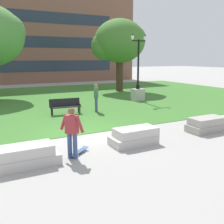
{
  "coord_description": "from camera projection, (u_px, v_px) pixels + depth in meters",
  "views": [
    {
      "loc": [
        -3.95,
        -10.22,
        3.28
      ],
      "look_at": [
        0.67,
        -1.4,
        1.2
      ],
      "focal_mm": 42.0,
      "sensor_mm": 36.0,
      "label": 1
    }
  ],
  "objects": [
    {
      "name": "grass_lawn",
      "position": [
        35.0,
        101.0,
        20.0
      ],
      "size": [
        40.0,
        20.0,
        0.02
      ],
      "primitive_type": "cube",
      "color": "#3D752D",
      "rests_on": "ground"
    },
    {
      "name": "person_skateboarder",
      "position": [
        72.0,
        130.0,
        8.49
      ],
      "size": [
        0.62,
        0.85,
        1.71
      ],
      "color": "#384C7A",
      "rests_on": "ground"
    },
    {
      "name": "park_bench_near_left",
      "position": [
        65.0,
        105.0,
        15.3
      ],
      "size": [
        1.84,
        0.71,
        0.9
      ],
      "color": "black",
      "rests_on": "grass_lawn"
    },
    {
      "name": "ground_plane",
      "position": [
        83.0,
        135.0,
        11.33
      ],
      "size": [
        140.0,
        140.0,
        0.0
      ],
      "primitive_type": "plane",
      "color": "#A3A09B"
    },
    {
      "name": "lamp_post_left",
      "position": [
        138.0,
        87.0,
        20.03
      ],
      "size": [
        1.32,
        0.8,
        4.96
      ],
      "color": "#ADA89E",
      "rests_on": "grass_lawn"
    },
    {
      "name": "tree_near_right",
      "position": [
        119.0,
        42.0,
        25.04
      ],
      "size": [
        5.1,
        4.85,
        6.87
      ],
      "color": "#42301E",
      "rests_on": "grass_lawn"
    },
    {
      "name": "building_facade_distant",
      "position": [
        24.0,
        27.0,
        32.05
      ],
      "size": [
        30.9,
        1.03,
        13.94
      ],
      "color": "brown",
      "rests_on": "ground"
    },
    {
      "name": "concrete_block_center",
      "position": [
        28.0,
        156.0,
        8.07
      ],
      "size": [
        1.85,
        0.9,
        0.64
      ],
      "color": "#BCB7B2",
      "rests_on": "ground"
    },
    {
      "name": "concrete_block_left",
      "position": [
        134.0,
        136.0,
        10.04
      ],
      "size": [
        1.83,
        0.9,
        0.64
      ],
      "color": "#BCB7B2",
      "rests_on": "ground"
    },
    {
      "name": "concrete_block_right",
      "position": [
        207.0,
        125.0,
        11.81
      ],
      "size": [
        1.8,
        0.9,
        0.64
      ],
      "color": "#9E9991",
      "rests_on": "ground"
    },
    {
      "name": "skateboard",
      "position": [
        79.0,
        152.0,
        9.04
      ],
      "size": [
        0.93,
        0.78,
        0.14
      ],
      "color": "#2D4C75",
      "rests_on": "ground"
    },
    {
      "name": "person_bystander_far_lawn",
      "position": [
        96.0,
        96.0,
        15.84
      ],
      "size": [
        0.44,
        0.58,
        1.71
      ],
      "color": "#384C7A",
      "rests_on": "grass_lawn"
    }
  ]
}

